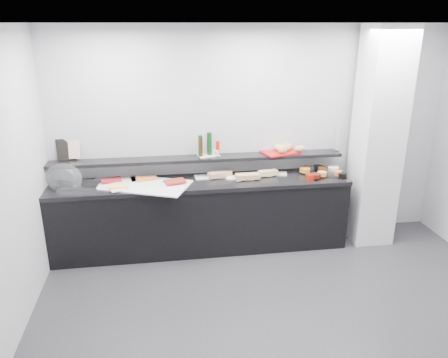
{
  "coord_description": "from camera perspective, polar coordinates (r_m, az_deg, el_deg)",
  "views": [
    {
      "loc": [
        -1.16,
        -3.25,
        2.7
      ],
      "look_at": [
        -0.45,
        1.45,
        1.0
      ],
      "focal_mm": 35.0,
      "sensor_mm": 36.0,
      "label": 1
    }
  ],
  "objects": [
    {
      "name": "bottle_green_b",
      "position": [
        5.39,
        -1.92,
        4.64
      ],
      "size": [
        0.08,
        0.08,
        0.28
      ],
      "primitive_type": "cylinder",
      "rotation": [
        0.0,
        0.0,
        0.23
      ],
      "color": "#0D3314",
      "rests_on": "condiment_tray"
    },
    {
      "name": "cloche_dome",
      "position": [
        5.34,
        -20.2,
        0.15
      ],
      "size": [
        0.5,
        0.41,
        0.34
      ],
      "primitive_type": "ellipsoid",
      "rotation": [
        0.0,
        0.0,
        -0.31
      ],
      "color": "white",
      "rests_on": "cloche_base"
    },
    {
      "name": "fill_glass_cream",
      "position": [
        5.74,
        14.07,
        1.3
      ],
      "size": [
        0.17,
        0.17,
        0.05
      ],
      "primitive_type": "cylinder",
      "rotation": [
        0.0,
        0.0,
        -0.27
      ],
      "color": "white",
      "rests_on": "bowl_glass_cream"
    },
    {
      "name": "food_cheese",
      "position": [
        5.13,
        -13.54,
        -0.93
      ],
      "size": [
        0.23,
        0.15,
        0.02
      ],
      "primitive_type": "cube",
      "rotation": [
        0.0,
        0.0,
        0.09
      ],
      "color": "#FFD163",
      "rests_on": "platter_cheese"
    },
    {
      "name": "sandwich_plate_left",
      "position": [
        5.42,
        -1.72,
        0.35
      ],
      "size": [
        0.41,
        0.2,
        0.01
      ],
      "primitive_type": "cube",
      "rotation": [
        0.0,
        0.0,
        0.07
      ],
      "color": "white",
      "rests_on": "counter_top"
    },
    {
      "name": "fill_black_fruit",
      "position": [
        5.6,
        14.67,
        0.77
      ],
      "size": [
        0.12,
        0.12,
        0.05
      ],
      "primitive_type": "cylinder",
      "rotation": [
        0.0,
        0.0,
        0.24
      ],
      "color": "#F55D21",
      "rests_on": "bowl_black_fruit"
    },
    {
      "name": "buffet_cabinet",
      "position": [
        5.47,
        -2.99,
        -4.94
      ],
      "size": [
        3.6,
        0.6,
        0.85
      ],
      "primitive_type": "cube",
      "color": "black",
      "rests_on": "ground"
    },
    {
      "name": "sandwich_plate_right",
      "position": [
        5.55,
        6.56,
        0.71
      ],
      "size": [
        0.34,
        0.21,
        0.01
      ],
      "primitive_type": "cube",
      "rotation": [
        0.0,
        0.0,
        -0.24
      ],
      "color": "silver",
      "rests_on": "counter_top"
    },
    {
      "name": "bread_roll_n",
      "position": [
        5.61,
        7.59,
        4.1
      ],
      "size": [
        0.13,
        0.09,
        0.08
      ],
      "primitive_type": "ellipsoid",
      "rotation": [
        0.0,
        0.0,
        0.08
      ],
      "color": "#C6814B",
      "rests_on": "bread_tray"
    },
    {
      "name": "food_salmon",
      "position": [
        5.34,
        -10.18,
        0.13
      ],
      "size": [
        0.26,
        0.19,
        0.02
      ],
      "primitive_type": "cube",
      "rotation": [
        0.0,
        0.0,
        0.2
      ],
      "color": "#C76628",
      "rests_on": "platter_salmon"
    },
    {
      "name": "platter_meat_a",
      "position": [
        5.41,
        -13.14,
        -0.05
      ],
      "size": [
        0.36,
        0.26,
        0.01
      ],
      "primitive_type": "cube",
      "rotation": [
        0.0,
        0.0,
        -0.09
      ],
      "color": "white",
      "rests_on": "linen_runner"
    },
    {
      "name": "bowl_red_jam",
      "position": [
        5.42,
        11.19,
        0.26
      ],
      "size": [
        0.15,
        0.15,
        0.07
      ],
      "primitive_type": "cylinder",
      "rotation": [
        0.0,
        0.0,
        -0.35
      ],
      "color": "maroon",
      "rests_on": "counter_top"
    },
    {
      "name": "bottle_green_a",
      "position": [
        5.34,
        -3.12,
        4.35
      ],
      "size": [
        0.06,
        0.06,
        0.26
      ],
      "primitive_type": "cylinder",
      "rotation": [
        0.0,
        0.0,
        -0.31
      ],
      "color": "#0F3811",
      "rests_on": "condiment_tray"
    },
    {
      "name": "bottle_brown",
      "position": [
        5.34,
        -3.08,
        4.25
      ],
      "size": [
        0.06,
        0.06,
        0.24
      ],
      "primitive_type": "cylinder",
      "rotation": [
        0.0,
        0.0,
        0.2
      ],
      "color": "#351809",
      "rests_on": "condiment_tray"
    },
    {
      "name": "platter_cheese",
      "position": [
        5.14,
        -13.07,
        -1.08
      ],
      "size": [
        0.35,
        0.29,
        0.01
      ],
      "primitive_type": "cube",
      "rotation": [
        0.0,
        0.0,
        0.35
      ],
      "color": "white",
      "rests_on": "linen_runner"
    },
    {
      "name": "fill_black_jam",
      "position": [
        5.71,
        12.68,
        1.3
      ],
      "size": [
        0.12,
        0.12,
        0.05
      ],
      "primitive_type": "cylinder",
      "rotation": [
        0.0,
        0.0,
        -0.18
      ],
      "color": "#59200C",
      "rests_on": "bowl_black_jam"
    },
    {
      "name": "bread_roll_mide",
      "position": [
        5.6,
        8.0,
        4.05
      ],
      "size": [
        0.16,
        0.13,
        0.08
      ],
      "primitive_type": "ellipsoid",
      "rotation": [
        0.0,
        0.0,
        -0.28
      ],
      "color": "#B67D45",
      "rests_on": "bread_tray"
    },
    {
      "name": "bowl_glass_salmon",
      "position": [
        5.56,
        14.09,
        0.54
      ],
      "size": [
        0.16,
        0.16,
        0.07
      ],
      "primitive_type": "cylinder",
      "rotation": [
        0.0,
        0.0,
        0.09
      ],
      "color": "white",
      "rests_on": "counter_top"
    },
    {
      "name": "bread_roll_se",
      "position": [
        5.59,
        9.87,
        3.93
      ],
      "size": [
        0.17,
        0.14,
        0.08
      ],
      "primitive_type": "ellipsoid",
      "rotation": [
        0.0,
        0.0,
        0.4
      ],
      "color": "#CB834D",
      "rests_on": "bread_tray"
    },
    {
      "name": "back_wall",
      "position": [
        5.54,
        3.78,
        5.54
      ],
      "size": [
        5.0,
        0.02,
        2.7
      ],
      "primitive_type": "cube",
      "color": "#ADAFB4",
      "rests_on": "ground"
    },
    {
      "name": "shaker_salt",
      "position": [
        5.39,
        -1.22,
        3.48
      ],
      "size": [
        0.04,
        0.04,
        0.07
      ],
      "primitive_type": "cylinder",
      "rotation": [
        0.0,
        0.0,
        0.31
      ],
      "color": "silver",
      "rests_on": "condiment_tray"
    },
    {
      "name": "condiment_tray",
      "position": [
        5.41,
        -2.01,
        3.09
      ],
      "size": [
        0.28,
        0.21,
        0.01
      ],
      "primitive_type": "cube",
      "rotation": [
        0.0,
        0.0,
        0.24
      ],
      "color": "silver",
      "rests_on": "wall_shelf"
    },
    {
      "name": "print_art",
      "position": [
        5.52,
        -19.08,
        3.66
      ],
      "size": [
        0.16,
        0.07,
        0.22
      ],
      "primitive_type": "cube",
      "rotation": [
        -0.21,
        0.0,
        -0.11
      ],
      "color": "beige",
      "rests_on": "framed_print"
    },
    {
      "name": "sandwich_food_mid",
      "position": [
        5.31,
        3.11,
        0.35
      ],
      "size": [
        0.29,
        0.12,
        0.06
      ],
      "primitive_type": "cube",
      "rotation": [
        0.0,
        0.0,
        0.02
      ],
      "color": "tan",
      "rests_on": "sandwich_plate_mid"
    },
    {
      "name": "bowl_glass_fruit",
      "position": [
        5.69,
        11.02,
        1.24
      ],
      "size": [
        0.19,
        0.19,
        0.07
      ],
      "primitive_type": "cylinder",
      "rotation": [
        0.0,
        0.0,
        -0.34
      ],
      "color": "silver",
      "rests_on": "counter_top"
    },
    {
      "name": "bread_tray",
      "position": [
        5.58,
        7.29,
        3.5
      ],
      "size": [
        0.5,
        0.42,
        0.02
      ],
      "primitive_type": "cube",
      "rotation": [
        0.0,
        0.0,
        0.3
      ],
      "color": "#B11314",
      "rests_on": "wall_shelf"
    },
    {
      "name": "tongs_mid",
      "position": [
        5.24,
        2.35,
        -0.2
      ],
      "size": [
        0.15,
        0.06,
        0.01
      ],
      "primitive_type": "cylinder",
      "rotation": [
        0.0,
        1.57,
        0.32
      ],
      "color": "#B2B4B9",
      "rests_on": "sandwich_plate_mid"
    },
    {
      "name": "wall_shelf",
      "position": [
        5.38,
        -3.31,
        2.68
      ],
      "size": [
        3.6,
        0.25,
        0.04
      ],
      "primitive_type": "cube",
      "color": "black",
      "rests_on": "back_wall"
    },
    {
      "name": "platter_meat_b",
      "position": [
        5.18,
        -8.57,
        -0.61
      ],
      "size": [
        0.32,
        0.24,
        0.01
      ],
      "primitive_type": "cube",
      "rotation": [
        0.0,
        0.0,
        0.19
      ],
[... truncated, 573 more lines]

